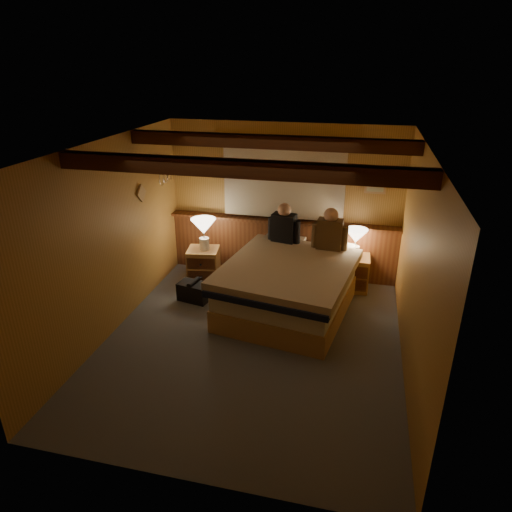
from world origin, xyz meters
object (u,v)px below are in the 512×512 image
(bed, at_px, (290,285))
(nightstand_right, at_px, (352,273))
(person_right, at_px, (330,232))
(duffel_bag, at_px, (194,291))
(nightstand_left, at_px, (204,265))
(lamp_right, at_px, (356,238))
(person_left, at_px, (284,226))
(lamp_left, at_px, (204,228))

(bed, xyz_separation_m, nightstand_right, (0.82, 0.82, -0.11))
(person_right, xyz_separation_m, duffel_bag, (-1.85, -0.69, -0.82))
(bed, distance_m, nightstand_left, 1.59)
(lamp_right, height_order, person_left, person_left)
(lamp_left, bearing_deg, bed, -22.04)
(nightstand_left, bearing_deg, lamp_right, -3.29)
(nightstand_left, xyz_separation_m, duffel_bag, (0.08, -0.67, -0.12))
(lamp_right, bearing_deg, person_right, -149.31)
(person_right, relative_size, duffel_bag, 1.30)
(lamp_right, distance_m, person_left, 1.07)
(person_left, bearing_deg, nightstand_left, -161.62)
(bed, distance_m, person_right, 0.96)
(nightstand_right, distance_m, lamp_right, 0.57)
(nightstand_right, distance_m, lamp_left, 2.36)
(nightstand_left, relative_size, person_left, 0.87)
(duffel_bag, bearing_deg, nightstand_right, 33.31)
(lamp_right, bearing_deg, duffel_bag, -157.74)
(lamp_left, height_order, lamp_right, lamp_left)
(bed, bearing_deg, nightstand_right, 54.39)
(lamp_right, relative_size, person_right, 0.68)
(person_right, bearing_deg, nightstand_right, 33.94)
(nightstand_right, height_order, duffel_bag, nightstand_right)
(nightstand_right, relative_size, duffel_bag, 1.08)
(nightstand_left, relative_size, person_right, 0.84)
(nightstand_left, xyz_separation_m, lamp_right, (2.30, 0.24, 0.57))
(bed, bearing_deg, lamp_right, 54.52)
(nightstand_left, distance_m, lamp_right, 2.38)
(bed, relative_size, person_left, 3.76)
(bed, relative_size, lamp_left, 4.65)
(nightstand_right, height_order, lamp_right, lamp_right)
(nightstand_right, xyz_separation_m, person_right, (-0.36, -0.21, 0.70))
(person_left, bearing_deg, nightstand_right, 15.59)
(nightstand_left, bearing_deg, lamp_left, -11.62)
(lamp_left, height_order, duffel_bag, lamp_left)
(nightstand_right, relative_size, lamp_right, 1.22)
(nightstand_right, xyz_separation_m, duffel_bag, (-2.21, -0.90, -0.12))
(lamp_left, height_order, person_right, person_right)
(lamp_left, bearing_deg, lamp_right, 6.15)
(person_right, bearing_deg, nightstand_left, -175.30)
(nightstand_right, relative_size, person_right, 0.83)
(nightstand_right, height_order, person_right, person_right)
(person_right, bearing_deg, lamp_right, 34.68)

